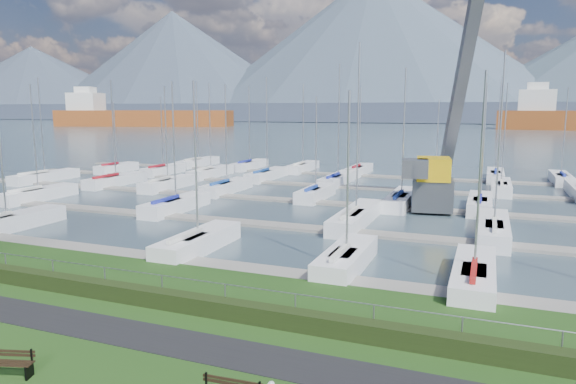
% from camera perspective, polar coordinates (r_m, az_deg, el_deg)
% --- Properties ---
extents(path, '(160.00, 2.00, 0.04)m').
position_cam_1_polar(path, '(20.06, -16.41, -14.98)').
color(path, black).
rests_on(path, grass).
extents(water, '(800.00, 540.00, 0.20)m').
position_cam_1_polar(water, '(277.68, 19.17, 6.94)').
color(water, '#3B4C56').
extents(hedge, '(80.00, 0.70, 0.70)m').
position_cam_1_polar(hedge, '(21.87, -12.21, -11.77)').
color(hedge, black).
rests_on(hedge, grass).
extents(fence, '(80.00, 0.04, 0.04)m').
position_cam_1_polar(fence, '(21.89, -11.70, -9.36)').
color(fence, gray).
rests_on(fence, grass).
extents(foothill, '(900.00, 80.00, 12.00)m').
position_cam_1_polar(foothill, '(347.51, 19.73, 8.32)').
color(foothill, '#414A5F').
rests_on(foothill, water).
extents(mountains, '(1190.00, 360.00, 115.00)m').
position_cam_1_polar(mountains, '(423.72, 21.40, 13.80)').
color(mountains, '#3A4555').
rests_on(mountains, water).
extents(docks, '(90.00, 41.60, 0.25)m').
position_cam_1_polar(docks, '(45.58, 6.44, -1.38)').
color(docks, gray).
rests_on(docks, water).
extents(bench_left, '(1.84, 0.93, 0.85)m').
position_cam_1_polar(bench_left, '(18.67, -28.96, -16.30)').
color(bench_left, black).
rests_on(bench_left, grass).
extents(crane, '(6.33, 13.22, 22.35)m').
position_cam_1_polar(crane, '(44.42, 16.70, 5.24)').
color(crane, '#505457').
rests_on(crane, water).
extents(cargo_ship_west, '(87.21, 40.94, 21.50)m').
position_cam_1_polar(cargo_ship_west, '(267.63, -16.48, 7.88)').
color(cargo_ship_west, brown).
rests_on(cargo_ship_west, water).
extents(sailboat_fleet, '(74.92, 49.70, 13.54)m').
position_cam_1_polar(sailboat_fleet, '(48.24, 6.60, 6.02)').
color(sailboat_fleet, beige).
rests_on(sailboat_fleet, water).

